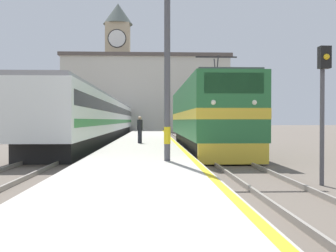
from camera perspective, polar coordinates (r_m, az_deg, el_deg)
The scene contains 11 objects.
ground_plane at distance 37.93m, azimuth -3.05°, elevation -1.86°, with size 200.00×200.00×0.00m, color #60564C.
platform at distance 32.93m, azimuth -3.15°, elevation -1.95°, with size 4.24×140.00×0.37m.
rail_track_near at distance 33.09m, azimuth 3.13°, elevation -2.20°, with size 2.83×140.00×0.16m.
rail_track_far at distance 33.24m, azimuth -10.08°, elevation -2.20°, with size 2.84×140.00×0.16m.
locomotive_train at distance 23.57m, azimuth 5.35°, elevation 1.39°, with size 2.92×16.92×4.93m.
passenger_train at distance 39.25m, azimuth -8.89°, elevation 1.14°, with size 2.92×48.27×3.68m.
catenary_mast at distance 14.08m, azimuth 0.51°, elevation 11.90°, with size 2.92×0.23×8.06m.
person_on_platform at distance 24.47m, azimuth -4.11°, elevation -0.44°, with size 0.34×0.34×1.68m.
clock_tower at distance 69.29m, azimuth -7.26°, elevation 9.13°, with size 5.05×5.05×21.96m.
station_building at distance 61.39m, azimuth -3.16°, elevation 4.64°, with size 25.36×8.68×11.65m.
signal_post at distance 11.54m, azimuth 21.62°, elevation 4.58°, with size 0.30×0.39×3.80m.
Camera 1 is at (0.46, -7.89, 1.80)m, focal length 42.00 mm.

